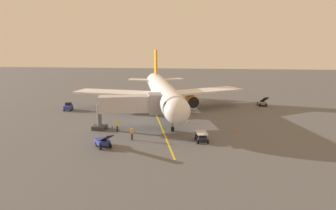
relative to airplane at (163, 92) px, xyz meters
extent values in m
plane|color=#565659|center=(-1.23, -0.12, -4.00)|extent=(220.00, 220.00, 0.00)
cube|color=yellow|center=(-0.07, 6.27, -4.00)|extent=(9.56, 38.95, 0.01)
cylinder|color=white|center=(-0.07, 0.27, 0.10)|extent=(11.63, 33.95, 3.80)
ellipsoid|color=white|center=(-4.31, 17.97, 0.10)|extent=(4.44, 4.73, 3.61)
cone|color=white|center=(4.25, -17.72, 0.10)|extent=(4.03, 3.72, 3.42)
cube|color=black|center=(-3.98, 16.61, 0.65)|extent=(3.51, 2.31, 0.90)
cube|color=white|center=(-7.49, -5.33, -0.50)|extent=(16.90, 14.13, 0.36)
cylinder|color=orange|center=(-5.47, -2.05, -2.00)|extent=(3.03, 3.84, 2.30)
cylinder|color=black|center=(-5.88, -0.35, -2.00)|extent=(2.09, 0.68, 2.10)
cube|color=white|center=(9.09, -1.36, -0.50)|extent=(17.63, 7.67, 0.36)
cylinder|color=orange|center=(5.81, 0.65, -2.00)|extent=(3.03, 3.84, 2.30)
cylinder|color=black|center=(5.40, 2.36, -2.00)|extent=(2.09, 0.68, 2.10)
cube|color=orange|center=(3.55, -14.80, 3.90)|extent=(1.47, 4.75, 7.20)
cube|color=white|center=(0.37, -15.25, 0.70)|extent=(6.71, 5.39, 0.24)
cube|color=white|center=(6.59, -13.76, 0.70)|extent=(6.57, 2.90, 0.24)
cylinder|color=slate|center=(-3.21, 13.40, -2.27)|extent=(0.24, 0.24, 2.77)
cylinder|color=black|center=(-3.21, 13.40, -3.65)|extent=(0.60, 0.79, 0.70)
cylinder|color=slate|center=(-1.89, -3.25, -2.07)|extent=(0.24, 0.24, 2.77)
cylinder|color=black|center=(-1.89, -3.25, -3.45)|extent=(0.69, 1.17, 1.10)
cylinder|color=slate|center=(3.16, -2.04, -2.07)|extent=(0.24, 0.24, 2.77)
cylinder|color=black|center=(3.16, -2.04, -3.45)|extent=(0.69, 1.17, 1.10)
cube|color=#B7B7BC|center=(3.69, 12.49, -0.10)|extent=(9.36, 4.63, 2.50)
cube|color=gray|center=(-0.69, 11.44, -0.10)|extent=(3.47, 3.76, 3.00)
cylinder|color=slate|center=(8.06, 13.54, -2.05)|extent=(0.70, 0.70, 3.90)
cube|color=#333338|center=(8.06, 13.54, -3.70)|extent=(2.00, 2.00, 0.60)
cylinder|color=#23232D|center=(4.99, 14.54, -3.56)|extent=(0.26, 0.26, 0.88)
cube|color=#D8EA19|center=(4.99, 14.54, -2.82)|extent=(0.39, 0.26, 0.60)
cube|color=silver|center=(4.99, 14.54, -2.82)|extent=(0.41, 0.27, 0.10)
sphere|color=beige|center=(4.99, 14.54, -2.40)|extent=(0.22, 0.22, 0.22)
cylinder|color=#23232D|center=(1.86, 18.54, -3.56)|extent=(0.26, 0.26, 0.88)
cube|color=orange|center=(1.86, 18.54, -2.82)|extent=(0.39, 0.25, 0.60)
cube|color=silver|center=(1.86, 18.54, -2.82)|extent=(0.41, 0.26, 0.10)
sphere|color=beige|center=(1.86, 18.54, -2.40)|extent=(0.22, 0.22, 0.22)
cube|color=#9E9EA3|center=(-20.02, -9.42, -3.38)|extent=(1.77, 2.37, 0.60)
cube|color=black|center=(-20.22, -7.83, -2.48)|extent=(1.38, 3.84, 1.61)
cylinder|color=black|center=(-20.81, -8.36, -3.68)|extent=(0.33, 0.67, 0.64)
cylinder|color=black|center=(-19.52, -8.19, -3.68)|extent=(0.33, 0.67, 0.64)
cylinder|color=black|center=(-20.62, -9.85, -3.68)|extent=(0.33, 0.67, 0.64)
cylinder|color=black|center=(-19.33, -9.68, -3.68)|extent=(0.33, 0.67, 0.64)
cube|color=#2D3899|center=(5.03, 21.71, -3.38)|extent=(2.48, 2.66, 0.60)
cube|color=black|center=(4.13, 23.03, -2.48)|extent=(2.87, 3.60, 1.61)
cylinder|color=black|center=(3.85, 22.29, -3.68)|extent=(0.57, 0.67, 0.64)
cylinder|color=black|center=(4.92, 23.02, -3.68)|extent=(0.57, 0.67, 0.64)
cylinder|color=black|center=(4.70, 21.05, -3.68)|extent=(0.57, 0.67, 0.64)
cylinder|color=black|center=(5.77, 21.79, -3.68)|extent=(0.57, 0.67, 0.64)
cube|color=black|center=(-7.65, 18.18, -3.44)|extent=(1.84, 2.81, 0.24)
cube|color=silver|center=(-7.65, 18.18, -2.77)|extent=(1.84, 2.81, 0.08)
cylinder|color=slate|center=(-8.47, 19.25, -3.04)|extent=(0.06, 0.06, 0.55)
cylinder|color=slate|center=(-7.25, 19.48, -3.04)|extent=(0.06, 0.06, 0.55)
cylinder|color=slate|center=(-8.04, 16.89, -3.04)|extent=(0.06, 0.06, 0.55)
cylinder|color=slate|center=(-6.82, 17.11, -3.04)|extent=(0.06, 0.06, 0.55)
cylinder|color=black|center=(-8.46, 19.00, -3.78)|extent=(0.32, 0.48, 0.44)
cylinder|color=black|center=(-7.18, 19.23, -3.78)|extent=(0.32, 0.48, 0.44)
cylinder|color=black|center=(-8.12, 17.13, -3.78)|extent=(0.32, 0.48, 0.44)
cylinder|color=black|center=(-6.84, 17.37, -3.78)|extent=(0.32, 0.48, 0.44)
cube|color=#2D3899|center=(18.83, 0.09, -3.35)|extent=(1.97, 2.57, 0.70)
cube|color=black|center=(18.90, -0.20, -2.75)|extent=(1.27, 1.12, 0.50)
cylinder|color=black|center=(18.02, 0.73, -3.70)|extent=(0.38, 0.64, 0.60)
cylinder|color=black|center=(19.29, 1.01, -3.70)|extent=(0.38, 0.64, 0.60)
cylinder|color=black|center=(18.38, -0.83, -3.70)|extent=(0.38, 0.64, 0.60)
cylinder|color=black|center=(19.64, -0.55, -3.70)|extent=(0.38, 0.64, 0.60)
cone|color=#F2590F|center=(-5.19, 7.99, -3.73)|extent=(0.32, 0.32, 0.55)
cone|color=#F2590F|center=(-12.58, 13.38, -3.73)|extent=(0.32, 0.32, 0.55)
cone|color=#F2590F|center=(7.44, 13.09, -3.73)|extent=(0.32, 0.32, 0.55)
cone|color=#F2590F|center=(6.21, 13.06, -3.73)|extent=(0.32, 0.32, 0.55)
camera|label=1|loc=(-7.94, 61.07, 9.11)|focal=35.09mm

